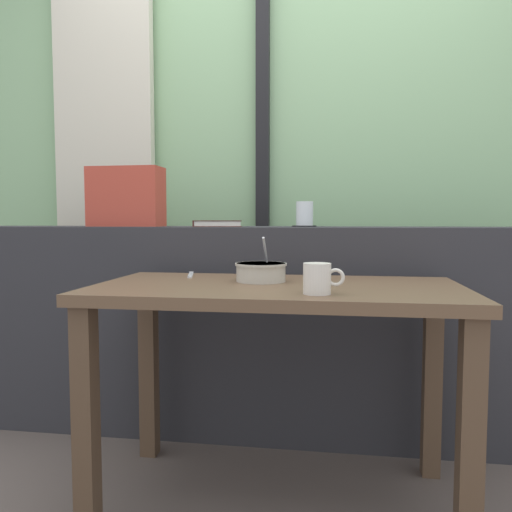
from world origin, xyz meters
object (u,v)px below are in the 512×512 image
at_px(coaster_square, 305,226).
at_px(fork_utensil, 191,275).
at_px(closed_book, 217,224).
at_px(ceramic_mug, 318,279).
at_px(juice_glass, 305,215).
at_px(breakfast_table, 277,322).
at_px(soup_bowl, 261,272).
at_px(throw_pillow, 126,197).

xyz_separation_m(coaster_square, fork_utensil, (-0.39, -0.40, -0.17)).
relative_size(closed_book, ceramic_mug, 2.04).
bearing_deg(juice_glass, ceramic_mug, -84.15).
bearing_deg(breakfast_table, soup_bowl, 129.13).
relative_size(breakfast_table, ceramic_mug, 10.08).
distance_m(coaster_square, soup_bowl, 0.57).
bearing_deg(closed_book, coaster_square, 9.30).
distance_m(closed_book, ceramic_mug, 0.87).
distance_m(juice_glass, fork_utensil, 0.60).
height_order(breakfast_table, soup_bowl, soup_bowl).
bearing_deg(juice_glass, fork_utensil, -133.92).
bearing_deg(soup_bowl, coaster_square, 78.19).
xyz_separation_m(coaster_square, soup_bowl, (-0.11, -0.54, -0.15)).
bearing_deg(juice_glass, throw_pillow, -176.08).
height_order(juice_glass, soup_bowl, juice_glass).
height_order(closed_book, ceramic_mug, closed_book).
bearing_deg(breakfast_table, juice_glass, 85.45).
relative_size(coaster_square, fork_utensil, 0.59).
distance_m(juice_glass, ceramic_mug, 0.82).
relative_size(breakfast_table, coaster_square, 11.40).
height_order(coaster_square, fork_utensil, coaster_square).
xyz_separation_m(juice_glass, soup_bowl, (-0.11, -0.54, -0.19)).
distance_m(coaster_square, fork_utensil, 0.59).
bearing_deg(closed_book, juice_glass, 9.30).
bearing_deg(coaster_square, fork_utensil, -133.92).
distance_m(closed_book, soup_bowl, 0.57).
bearing_deg(coaster_square, closed_book, -170.70).
bearing_deg(ceramic_mug, soup_bowl, 127.13).
bearing_deg(juice_glass, breakfast_table, -94.55).
bearing_deg(closed_book, breakfast_table, -60.01).
distance_m(breakfast_table, throw_pillow, 1.02).
distance_m(breakfast_table, juice_glass, 0.71).
distance_m(coaster_square, throw_pillow, 0.79).
distance_m(juice_glass, soup_bowl, 0.58).
bearing_deg(soup_bowl, fork_utensil, 154.17).
bearing_deg(closed_book, fork_utensil, -93.25).
distance_m(breakfast_table, fork_utensil, 0.42).
bearing_deg(soup_bowl, throw_pillow, 144.04).
bearing_deg(throw_pillow, soup_bowl, -35.96).
height_order(juice_glass, closed_book, juice_glass).
distance_m(throw_pillow, fork_utensil, 0.61).
distance_m(closed_book, fork_utensil, 0.39).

